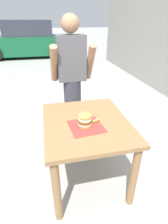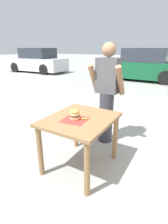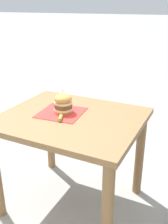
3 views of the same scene
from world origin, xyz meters
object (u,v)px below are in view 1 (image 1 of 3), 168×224
object	(u,v)px
pickle_spear	(96,121)
patio_table	(86,132)
parked_car_mid_block	(27,41)
sandwich	(85,119)
diner_across_table	(72,81)

from	to	relation	value
pickle_spear	patio_table	bearing A→B (deg)	158.97
pickle_spear	parked_car_mid_block	size ratio (longest dim) A/B	0.02
patio_table	sandwich	distance (m)	0.22
diner_across_table	parked_car_mid_block	xyz separation A→B (m)	(-1.05, 6.91, -0.16)
pickle_spear	parked_car_mid_block	xyz separation A→B (m)	(-1.13, 7.80, -0.04)
patio_table	diner_across_table	bearing A→B (deg)	89.73
sandwich	pickle_spear	world-z (taller)	sandwich
patio_table	parked_car_mid_block	xyz separation A→B (m)	(-1.04, 7.76, 0.11)
parked_car_mid_block	diner_across_table	bearing A→B (deg)	-81.39
patio_table	parked_car_mid_block	distance (m)	7.83
sandwich	diner_across_table	world-z (taller)	diner_across_table
patio_table	diner_across_table	xyz separation A→B (m)	(0.00, 0.85, 0.27)
diner_across_table	patio_table	bearing A→B (deg)	-90.27
pickle_spear	sandwich	bearing A→B (deg)	-158.76
parked_car_mid_block	sandwich	bearing A→B (deg)	-82.65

